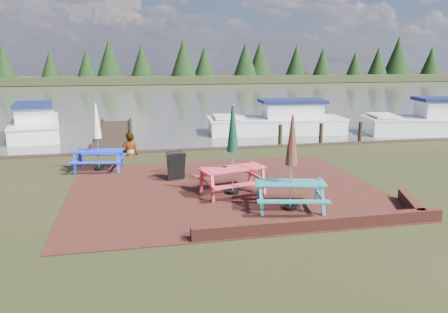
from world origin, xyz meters
name	(u,v)px	position (x,y,z in m)	size (l,w,h in m)	color
ground	(232,199)	(0.00, 0.00, 0.00)	(120.00, 120.00, 0.00)	black
paving	(224,189)	(0.00, 1.00, 0.01)	(9.00, 7.50, 0.02)	#3C1C13
brick_wall	(345,219)	(2.15, -2.42, 0.15)	(6.21, 1.79, 0.30)	#4C1E16
water	(155,96)	(0.00, 37.00, 0.00)	(120.00, 60.00, 0.02)	#423F38
far_treeline	(145,63)	(0.00, 66.00, 3.28)	(120.00, 10.00, 8.10)	black
picnic_table_teal	(291,178)	(1.26, -1.14, 0.86)	(2.06, 1.91, 2.44)	teal
picnic_table_red	(233,163)	(0.13, 0.51, 0.90)	(2.17, 2.02, 2.56)	#DF394A
picnic_table_blue	(98,147)	(-3.80, 4.17, 0.82)	(1.90, 1.75, 2.34)	#1C33D9
chalkboard	(176,166)	(-1.30, 2.32, 0.47)	(0.60, 0.66, 0.91)	black
jetty	(115,134)	(-3.50, 11.28, 0.11)	(1.76, 9.08, 1.00)	black
boat_jetty	(35,125)	(-7.67, 13.48, 0.39)	(3.38, 7.09, 1.97)	silver
boat_near	(279,122)	(5.35, 11.59, 0.41)	(7.68, 3.30, 2.02)	silver
boat_far	(434,122)	(13.48, 9.49, 0.45)	(7.37, 3.90, 2.19)	silver
person	(129,133)	(-2.74, 6.35, 0.94)	(0.68, 0.45, 1.87)	gray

